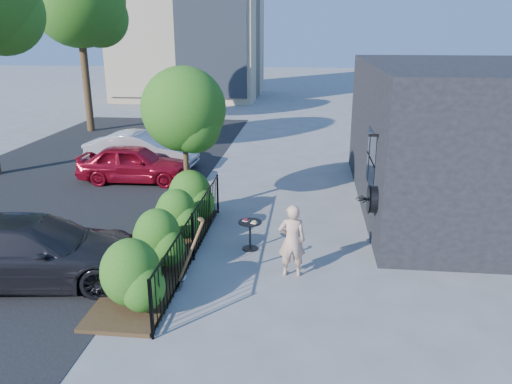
# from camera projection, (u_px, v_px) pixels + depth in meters

# --- Properties ---
(ground) EXTENTS (120.00, 120.00, 0.00)m
(ground) POSITION_uv_depth(u_px,v_px,m) (261.00, 263.00, 10.89)
(ground) COLOR gray
(ground) RESTS_ON ground
(shop_building) EXTENTS (6.22, 9.00, 4.00)m
(shop_building) POSITION_uv_depth(u_px,v_px,m) (472.00, 137.00, 13.96)
(shop_building) COLOR black
(shop_building) RESTS_ON ground
(fence) EXTENTS (0.05, 6.05, 1.10)m
(fence) POSITION_uv_depth(u_px,v_px,m) (193.00, 236.00, 10.87)
(fence) COLOR black
(fence) RESTS_ON ground
(planting_bed) EXTENTS (1.30, 6.00, 0.08)m
(planting_bed) POSITION_uv_depth(u_px,v_px,m) (163.00, 257.00, 11.11)
(planting_bed) COLOR #382616
(planting_bed) RESTS_ON ground
(shrubs) EXTENTS (1.10, 5.60, 1.24)m
(shrubs) POSITION_uv_depth(u_px,v_px,m) (167.00, 228.00, 10.99)
(shrubs) COLOR #285F15
(shrubs) RESTS_ON ground
(patio_tree) EXTENTS (2.20, 2.20, 3.94)m
(patio_tree) POSITION_uv_depth(u_px,v_px,m) (186.00, 115.00, 12.87)
(patio_tree) COLOR #3F2B19
(patio_tree) RESTS_ON ground
(street) EXTENTS (9.00, 30.00, 0.01)m
(street) POSITION_uv_depth(u_px,v_px,m) (31.00, 205.00, 14.45)
(street) COLOR black
(street) RESTS_ON ground
(street_tree_far) EXTENTS (4.40, 4.40, 8.28)m
(street_tree_far) POSITION_uv_depth(u_px,v_px,m) (79.00, 6.00, 23.28)
(street_tree_far) COLOR #3F2B19
(street_tree_far) RESTS_ON ground
(cafe_table) EXTENTS (0.54, 0.54, 0.73)m
(cafe_table) POSITION_uv_depth(u_px,v_px,m) (250.00, 230.00, 11.44)
(cafe_table) COLOR black
(cafe_table) RESTS_ON ground
(woman) EXTENTS (0.59, 0.41, 1.54)m
(woman) POSITION_uv_depth(u_px,v_px,m) (292.00, 241.00, 10.13)
(woman) COLOR #D6A78B
(woman) RESTS_ON ground
(shovel) EXTENTS (0.57, 0.20, 1.55)m
(shovel) POSITION_uv_depth(u_px,v_px,m) (189.00, 258.00, 9.57)
(shovel) COLOR brown
(shovel) RESTS_ON ground
(car_red) EXTENTS (3.71, 1.56, 1.25)m
(car_red) POSITION_uv_depth(u_px,v_px,m) (134.00, 163.00, 16.55)
(car_red) COLOR maroon
(car_red) RESTS_ON ground
(car_silver) EXTENTS (4.08, 1.61, 1.32)m
(car_silver) POSITION_uv_depth(u_px,v_px,m) (142.00, 150.00, 18.21)
(car_silver) COLOR #B2B2B7
(car_silver) RESTS_ON ground
(car_darkgrey) EXTENTS (4.84, 2.57, 1.34)m
(car_darkgrey) POSITION_uv_depth(u_px,v_px,m) (33.00, 250.00, 9.92)
(car_darkgrey) COLOR black
(car_darkgrey) RESTS_ON ground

